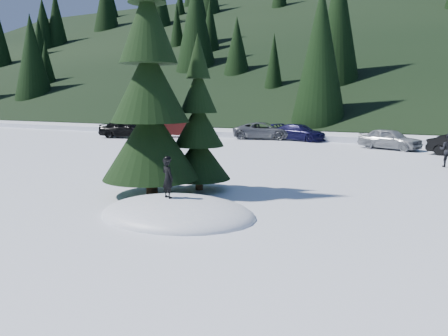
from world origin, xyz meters
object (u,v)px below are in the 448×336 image
at_px(car_2, 264,131).
at_px(car_3, 299,132).
at_px(spruce_tall, 149,94).
at_px(car_0, 127,128).
at_px(spruce_short, 199,130).
at_px(child_skier, 168,178).
at_px(car_1, 181,128).
at_px(adult_0, 448,150).
at_px(car_4, 390,139).

xyz_separation_m(car_2, car_3, (2.85, 0.09, -0.04)).
xyz_separation_m(spruce_tall, car_2, (-4.31, 20.37, -2.66)).
bearing_deg(car_0, spruce_short, -146.38).
distance_m(child_skier, car_0, 24.47).
bearing_deg(child_skier, car_2, -53.69).
bearing_deg(car_3, car_1, 112.98).
distance_m(car_2, car_3, 2.86).
xyz_separation_m(spruce_short, car_2, (-5.31, 18.97, -1.44)).
height_order(car_0, car_1, car_0).
relative_size(spruce_tall, car_0, 1.91).
bearing_deg(adult_0, car_0, 1.69).
bearing_deg(car_4, car_3, 86.32).
relative_size(spruce_tall, car_3, 2.00).
relative_size(car_0, car_1, 0.98).
distance_m(spruce_tall, car_2, 20.99).
relative_size(spruce_tall, car_4, 2.23).
bearing_deg(car_3, car_4, -99.15).
bearing_deg(child_skier, car_4, -79.41).
relative_size(car_0, car_4, 1.17).
relative_size(spruce_short, car_3, 1.25).
bearing_deg(child_skier, car_0, -27.00).
bearing_deg(car_1, spruce_tall, -174.46).
distance_m(spruce_short, child_skier, 3.56).
bearing_deg(spruce_tall, spruce_short, 54.46).
bearing_deg(car_4, car_0, 113.23).
relative_size(car_0, car_3, 1.05).
height_order(car_1, car_4, car_1).
relative_size(spruce_short, child_skier, 4.92).
distance_m(spruce_tall, car_3, 20.69).
xyz_separation_m(car_2, car_4, (9.68, -2.81, -0.00)).
relative_size(spruce_tall, car_1, 1.87).
xyz_separation_m(spruce_tall, car_1, (-11.15, 18.91, -2.56)).
xyz_separation_m(child_skier, car_4, (3.43, 19.42, -0.37)).
relative_size(spruce_tall, adult_0, 5.32).
xyz_separation_m(spruce_short, car_4, (4.37, 16.16, -1.44)).
xyz_separation_m(spruce_tall, child_skier, (1.94, -1.86, -2.29)).
bearing_deg(spruce_tall, adult_0, 52.15).
height_order(adult_0, car_1, adult_0).
distance_m(spruce_tall, car_0, 21.93).
bearing_deg(car_2, car_3, -99.78).
xyz_separation_m(spruce_short, car_1, (-12.15, 17.51, -1.34)).
distance_m(spruce_short, car_0, 21.52).
distance_m(spruce_short, car_3, 19.28).
bearing_deg(car_3, car_2, 105.73).
bearing_deg(car_2, car_4, -117.82).
height_order(adult_0, car_2, adult_0).
bearing_deg(car_3, adult_0, -118.53).
height_order(spruce_short, car_4, spruce_short).
relative_size(car_1, car_3, 1.07).
distance_m(adult_0, car_2, 15.92).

